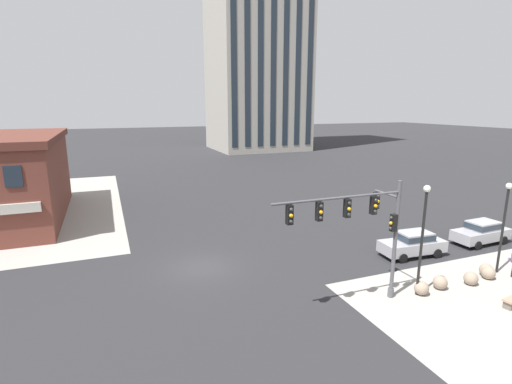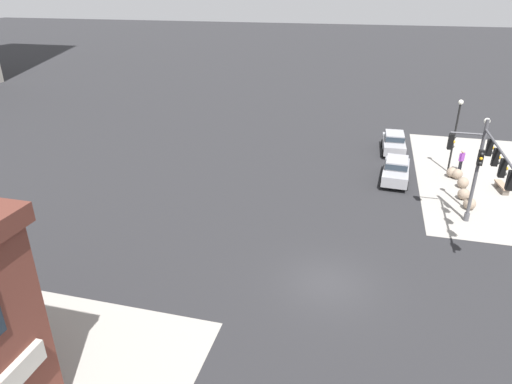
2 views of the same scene
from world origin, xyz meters
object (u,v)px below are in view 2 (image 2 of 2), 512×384
Objects in this scene: bollard_sphere_curb_a at (470,204)px; street_lamp_corner_near at (480,155)px; pedestrian_near_bench at (461,159)px; car_cross_eastbound at (396,169)px; bollard_sphere_curb_b at (464,194)px; bollard_sphere_curb_e at (452,172)px; car_main_southbound_near at (394,142)px; traffic_signal_main at (484,164)px; street_lamp_mid_sidewalk at (456,128)px; bollard_sphere_curb_d at (457,174)px; bench_near_signal at (502,187)px; bollard_sphere_curb_c at (463,183)px.

bollard_sphere_curb_a is 3.36m from street_lamp_corner_near.
car_cross_eastbound is at bearing 123.14° from pedestrian_near_bench.
bollard_sphere_curb_b and bollard_sphere_curb_e have the same top height.
street_lamp_corner_near is 1.36× the size of car_main_southbound_near.
street_lamp_corner_near reaches higher than bollard_sphere_curb_e.
street_lamp_mid_sidewalk is (9.96, -0.06, -0.85)m from traffic_signal_main.
bollard_sphere_curb_d is at bearing -0.27° from street_lamp_corner_near.
pedestrian_near_bench is (5.29, -0.49, 0.61)m from bollard_sphere_curb_b.
bollard_sphere_curb_e is 3.53m from bench_near_signal.
traffic_signal_main is at bearing 155.55° from bench_near_signal.
bollard_sphere_curb_b is at bearing 5.45° from bollard_sphere_curb_a.
bollard_sphere_curb_c is 0.42× the size of bench_near_signal.
traffic_signal_main is 4.16× the size of pedestrian_near_bench.
car_cross_eastbound is at bearing 109.21° from bollard_sphere_curb_d.
traffic_signal_main is 8.81m from car_cross_eastbound.
bollard_sphere_curb_a is 1.00× the size of bollard_sphere_curb_e.
pedestrian_near_bench reaches higher than bollard_sphere_curb_a.
bollard_sphere_curb_c is at bearing -1.78° from bollard_sphere_curb_a.
car_cross_eastbound is at bearing 29.06° from traffic_signal_main.
bollard_sphere_curb_b is at bearing 173.03° from bollard_sphere_curb_c.
bollard_sphere_curb_e is (3.91, 0.26, 0.00)m from bollard_sphere_curb_b.
bollard_sphere_curb_e is 4.52m from car_cross_eastbound.
car_main_southbound_near is 0.99× the size of car_cross_eastbound.
bollard_sphere_curb_c is 4.65m from car_cross_eastbound.
bollard_sphere_curb_c is 3.32m from pedestrian_near_bench.
car_cross_eastbound is (-1.55, 4.44, 0.53)m from bollard_sphere_curb_d.
bench_near_signal is (3.63, -2.67, -0.06)m from bollard_sphere_curb_a.
bollard_sphere_curb_a and bollard_sphere_curb_e have the same top height.
car_main_southbound_near is at bearing 0.40° from car_cross_eastbound.
pedestrian_near_bench is at bearing -3.67° from street_lamp_corner_near.
bollard_sphere_curb_d is at bearing -3.33° from traffic_signal_main.
street_lamp_corner_near is at bearing -8.25° from traffic_signal_main.
bollard_sphere_curb_e is 0.42× the size of bench_near_signal.
car_main_southbound_near is at bearing 27.18° from bollard_sphere_curb_b.
bench_near_signal is at bearing -131.63° from street_lamp_mid_sidewalk.
bollard_sphere_curb_a is at bearing -23.67° from street_lamp_corner_near.
car_main_southbound_near is at bearing 42.26° from bollard_sphere_curb_d.
pedestrian_near_bench reaches higher than bollard_sphere_curb_c.
bench_near_signal is 0.42× the size of car_main_southbound_near.
bench_near_signal is at bearing -24.45° from traffic_signal_main.
bollard_sphere_curb_d is at bearing -137.74° from car_main_southbound_near.
traffic_signal_main is at bearing -150.94° from car_cross_eastbound.
bollard_sphere_curb_b is (4.97, -0.43, -3.96)m from traffic_signal_main.
bollard_sphere_curb_b is at bearing -152.82° from car_main_southbound_near.
bollard_sphere_curb_c is 1.00× the size of bollard_sphere_curb_d.
bollard_sphere_curb_d is (3.66, -0.07, 0.00)m from bollard_sphere_curb_b.
bollard_sphere_curb_e is 3.29m from street_lamp_mid_sidewalk.
traffic_signal_main is at bearing 175.05° from bollard_sphere_curb_b.
car_main_southbound_near is (4.94, 4.49, 0.53)m from bollard_sphere_curb_d.
car_main_southbound_near is 6.49m from car_cross_eastbound.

